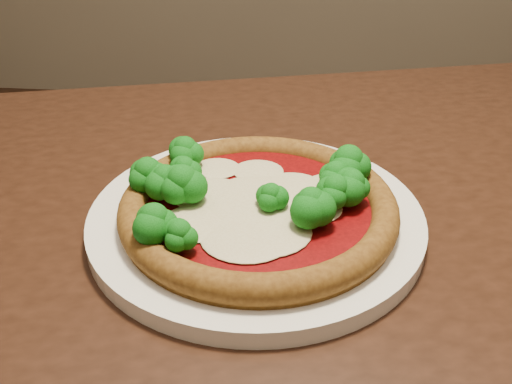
{
  "coord_description": "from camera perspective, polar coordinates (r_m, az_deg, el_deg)",
  "views": [
    {
      "loc": [
        -0.03,
        -0.65,
        1.09
      ],
      "look_at": [
        -0.07,
        -0.17,
        0.79
      ],
      "focal_mm": 40.0,
      "sensor_mm": 36.0,
      "label": 1
    }
  ],
  "objects": [
    {
      "name": "dining_table",
      "position": [
        0.66,
        6.34,
        -8.98
      ],
      "size": [
        1.47,
        1.13,
        0.75
      ],
      "rotation": [
        0.0,
        0.0,
        0.26
      ],
      "color": "black",
      "rests_on": "floor"
    },
    {
      "name": "pizza",
      "position": [
        0.56,
        -0.03,
        -1.01
      ],
      "size": [
        0.27,
        0.27,
        0.06
      ],
      "rotation": [
        0.0,
        0.0,
        0.43
      ],
      "color": "brown",
      "rests_on": "plate"
    },
    {
      "name": "plate",
      "position": [
        0.58,
        0.0,
        -2.61
      ],
      "size": [
        0.34,
        0.34,
        0.02
      ],
      "primitive_type": "cylinder",
      "color": "white",
      "rests_on": "dining_table"
    }
  ]
}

